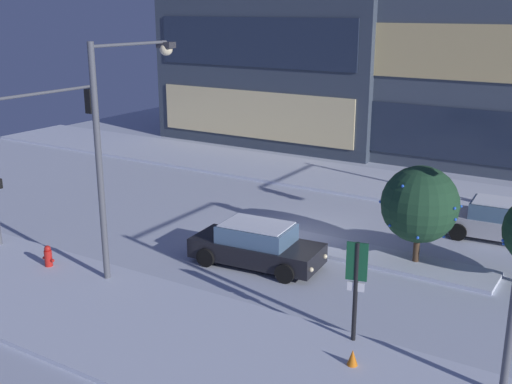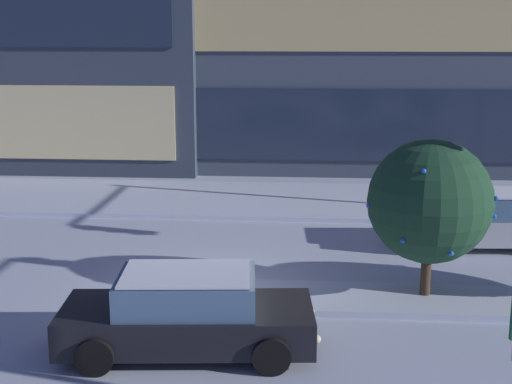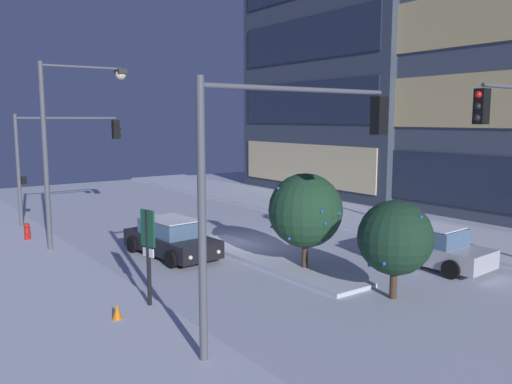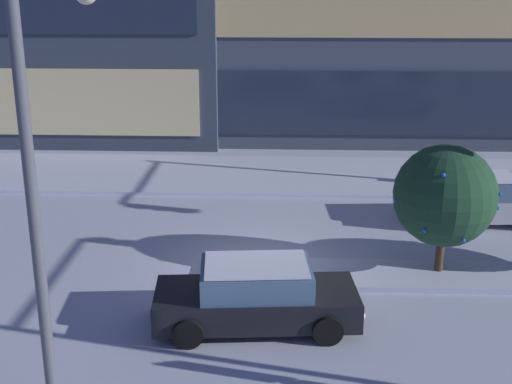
% 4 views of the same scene
% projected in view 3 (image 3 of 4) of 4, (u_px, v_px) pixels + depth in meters
% --- Properties ---
extents(ground, '(52.00, 52.00, 0.00)m').
position_uv_depth(ground, '(237.00, 244.00, 22.58)').
color(ground, silver).
extents(curb_strip_near, '(52.00, 5.20, 0.14)m').
position_uv_depth(curb_strip_near, '(24.00, 278.00, 17.57)').
color(curb_strip_near, silver).
rests_on(curb_strip_near, ground).
extents(curb_strip_far, '(52.00, 5.20, 0.14)m').
position_uv_depth(curb_strip_far, '(373.00, 220.00, 27.56)').
color(curb_strip_far, silver).
rests_on(curb_strip_far, ground).
extents(median_strip, '(9.00, 1.80, 0.14)m').
position_uv_depth(median_strip, '(270.00, 260.00, 19.85)').
color(median_strip, silver).
rests_on(median_strip, ground).
extents(office_tower_secondary, '(15.05, 10.64, 21.72)m').
position_uv_depth(office_tower_secondary, '(358.00, 45.00, 39.17)').
color(office_tower_secondary, '#384251').
rests_on(office_tower_secondary, ground).
extents(car_near, '(4.71, 2.36, 1.49)m').
position_uv_depth(car_near, '(171.00, 238.00, 20.59)').
color(car_near, black).
rests_on(car_near, ground).
extents(car_far, '(4.78, 2.27, 1.49)m').
position_uv_depth(car_far, '(427.00, 246.00, 19.32)').
color(car_far, '#B7B7C1').
rests_on(car_far, ground).
extents(traffic_light_corner_near_left, '(0.32, 5.35, 5.61)m').
position_uv_depth(traffic_light_corner_near_left, '(63.00, 148.00, 26.40)').
color(traffic_light_corner_near_left, '#565960').
rests_on(traffic_light_corner_near_left, ground).
extents(traffic_light_corner_near_right, '(0.32, 5.83, 6.25)m').
position_uv_depth(traffic_light_corner_near_right, '(288.00, 159.00, 12.22)').
color(traffic_light_corner_near_right, '#565960').
rests_on(traffic_light_corner_near_right, ground).
extents(street_lamp_arched, '(0.57, 3.48, 7.59)m').
position_uv_depth(street_lamp_arched, '(69.00, 128.00, 21.04)').
color(street_lamp_arched, '#565960').
rests_on(street_lamp_arched, ground).
extents(fire_hydrant, '(0.48, 0.26, 0.87)m').
position_uv_depth(fire_hydrant, '(27.00, 233.00, 22.86)').
color(fire_hydrant, red).
rests_on(fire_hydrant, ground).
extents(parking_info_sign, '(0.55, 0.19, 2.87)m').
position_uv_depth(parking_info_sign, '(148.00, 246.00, 14.59)').
color(parking_info_sign, black).
rests_on(parking_info_sign, ground).
extents(decorated_tree_median, '(2.24, 2.29, 2.99)m').
position_uv_depth(decorated_tree_median, '(395.00, 238.00, 15.52)').
color(decorated_tree_median, '#473323').
rests_on(decorated_tree_median, ground).
extents(decorated_tree_left_of_median, '(2.66, 2.61, 3.50)m').
position_uv_depth(decorated_tree_left_of_median, '(305.00, 210.00, 18.33)').
color(decorated_tree_left_of_median, '#473323').
rests_on(decorated_tree_left_of_median, ground).
extents(construction_cone, '(0.36, 0.36, 0.55)m').
position_uv_depth(construction_cone, '(117.00, 314.00, 13.77)').
color(construction_cone, orange).
rests_on(construction_cone, ground).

